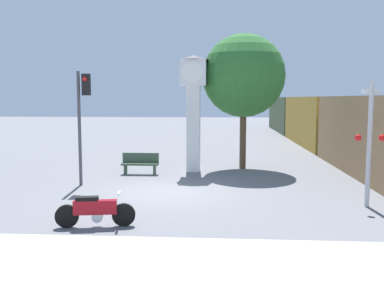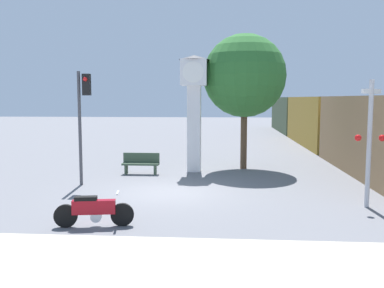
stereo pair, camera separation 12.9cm
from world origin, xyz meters
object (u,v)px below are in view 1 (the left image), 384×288
Objects in this scene: motorcycle at (95,210)px; bench at (140,163)px; clock_tower at (193,95)px; railroad_crossing_signal at (370,138)px; street_tree at (244,76)px; traffic_light at (83,107)px; freight_train at (318,121)px.

motorcycle is 1.27× the size of bench.
railroad_crossing_signal is at bearing -46.55° from clock_tower.
railroad_crossing_signal is at bearing 9.35° from motorcycle.
street_tree is (-3.44, 6.94, 2.22)m from railroad_crossing_signal.
freight_train is at bearing 51.87° from traffic_light.
motorcycle is 0.39× the size of clock_tower.
street_tree is (4.23, 9.55, 3.89)m from motorcycle.
street_tree reaches higher than clock_tower.
freight_train reaches higher than bench.
freight_train is at bearing 55.77° from clock_tower.
clock_tower reaches higher than bench.
street_tree is at bearing 56.68° from motorcycle.
traffic_light is 10.03m from railroad_crossing_signal.
traffic_light is at bearing -145.07° from street_tree.
street_tree is at bearing -117.98° from freight_train.
traffic_light reaches higher than motorcycle.
railroad_crossing_signal is at bearing -15.13° from traffic_light.
street_tree reaches higher than bench.
freight_train is at bearing 51.08° from bench.
traffic_light reaches higher than bench.
freight_train is 18.16m from railroad_crossing_signal.
motorcycle is 22.98m from freight_train.
motorcycle is 8.28m from railroad_crossing_signal.
motorcycle is 6.12m from traffic_light.
clock_tower reaches higher than railroad_crossing_signal.
railroad_crossing_signal is 2.41× the size of bench.
clock_tower reaches higher than motorcycle.
freight_train is 16.60m from bench.
street_tree is (2.27, 0.91, 0.88)m from clock_tower.
railroad_crossing_signal is at bearing -97.68° from freight_train.
bench is (-2.27, -0.92, -2.95)m from clock_tower.
railroad_crossing_signal is at bearing -63.62° from street_tree.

